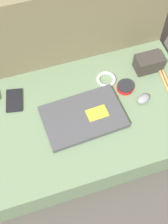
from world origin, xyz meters
TOP-DOWN VIEW (x-y plane):
  - ground_plane at (0.00, 0.00)m, footprint 8.00×8.00m
  - couch_seat at (0.00, 0.00)m, footprint 1.01×0.60m
  - couch_backrest at (0.00, 0.40)m, footprint 1.01×0.20m
  - laptop at (-0.01, -0.02)m, footprint 0.36×0.24m
  - computer_mouse at (0.28, -0.01)m, footprint 0.08×0.06m
  - speaker_puck at (0.22, 0.07)m, footprint 0.08×0.08m
  - phone_black at (-0.28, 0.16)m, footprint 0.09×0.13m
  - camera_pouch at (0.37, 0.15)m, footprint 0.13×0.08m
  - cable_coil at (0.16, 0.14)m, footprint 0.09×0.09m

SIDE VIEW (x-z plane):
  - ground_plane at x=0.00m, z-range 0.00..0.00m
  - couch_seat at x=0.00m, z-range 0.00..0.15m
  - phone_black at x=-0.28m, z-range 0.15..0.17m
  - cable_coil at x=0.16m, z-range 0.15..0.17m
  - laptop at x=-0.01m, z-range 0.15..0.18m
  - speaker_puck at x=0.22m, z-range 0.15..0.18m
  - computer_mouse at x=0.28m, z-range 0.15..0.18m
  - camera_pouch at x=0.37m, z-range 0.15..0.23m
  - couch_backrest at x=0.00m, z-range 0.00..0.56m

